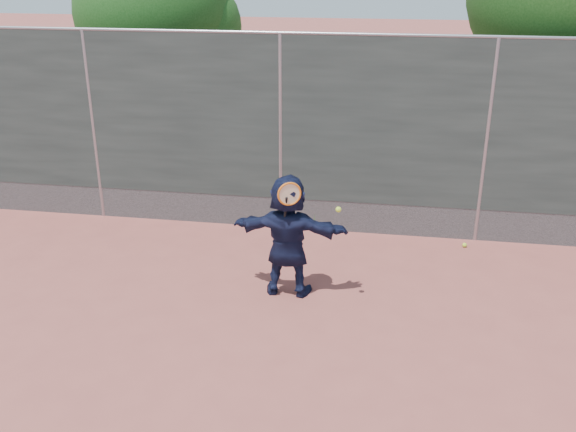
# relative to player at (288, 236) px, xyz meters

# --- Properties ---
(ground) EXTENTS (80.00, 80.00, 0.00)m
(ground) POSITION_rel_player_xyz_m (-0.46, -1.43, -0.79)
(ground) COLOR #9E4C42
(ground) RESTS_ON ground
(player) EXTENTS (1.48, 0.52, 1.58)m
(player) POSITION_rel_player_xyz_m (0.00, 0.00, 0.00)
(player) COLOR #141A38
(player) RESTS_ON ground
(ball_ground) EXTENTS (0.07, 0.07, 0.07)m
(ball_ground) POSITION_rel_player_xyz_m (2.37, 1.77, -0.76)
(ball_ground) COLOR #C5EA34
(ball_ground) RESTS_ON ground
(fence) EXTENTS (20.00, 0.06, 3.03)m
(fence) POSITION_rel_player_xyz_m (-0.46, 2.07, 0.79)
(fence) COLOR #38423D
(fence) RESTS_ON ground
(swing_action) EXTENTS (0.75, 0.16, 0.51)m
(swing_action) POSITION_rel_player_xyz_m (0.11, -0.20, 0.59)
(swing_action) COLOR orange
(swing_action) RESTS_ON ground
(tree_left) EXTENTS (3.15, 3.00, 4.53)m
(tree_left) POSITION_rel_player_xyz_m (-3.31, 5.13, 2.15)
(tree_left) COLOR #382314
(tree_left) RESTS_ON ground
(weed_clump) EXTENTS (0.68, 0.07, 0.30)m
(weed_clump) POSITION_rel_player_xyz_m (-0.16, 1.96, -0.66)
(weed_clump) COLOR #387226
(weed_clump) RESTS_ON ground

